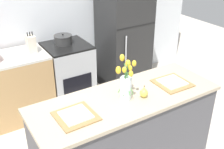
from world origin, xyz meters
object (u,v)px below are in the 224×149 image
(flower_vase, at_px, (126,83))
(plate_setting_left, at_px, (76,116))
(cooking_pot, at_px, (63,40))
(knife_block, at_px, (31,44))
(pear_figurine, at_px, (144,93))
(stove_range, at_px, (69,74))
(plate_setting_right, at_px, (172,83))
(refrigerator, at_px, (124,34))

(flower_vase, xyz_separation_m, plate_setting_left, (-0.50, -0.02, -0.15))
(cooking_pot, distance_m, knife_block, 0.47)
(flower_vase, distance_m, pear_figurine, 0.20)
(stove_range, height_order, cooking_pot, cooking_pot)
(pear_figurine, height_order, plate_setting_right, pear_figurine)
(refrigerator, height_order, plate_setting_left, refrigerator)
(refrigerator, bearing_deg, knife_block, -179.79)
(stove_range, height_order, flower_vase, flower_vase)
(stove_range, xyz_separation_m, plate_setting_left, (-0.63, -1.64, 0.50))
(plate_setting_left, distance_m, knife_block, 1.64)
(stove_range, height_order, refrigerator, refrigerator)
(flower_vase, bearing_deg, refrigerator, 56.42)
(stove_range, height_order, pear_figurine, pear_figurine)
(plate_setting_right, distance_m, knife_block, 1.87)
(pear_figurine, bearing_deg, stove_range, 91.01)
(cooking_pot, xyz_separation_m, knife_block, (-0.46, -0.06, 0.05))
(flower_vase, relative_size, cooking_pot, 1.67)
(stove_range, bearing_deg, plate_setting_left, -111.00)
(flower_vase, bearing_deg, cooking_pot, 86.32)
(knife_block, bearing_deg, stove_range, 0.56)
(flower_vase, bearing_deg, pear_figurine, -23.79)
(pear_figurine, bearing_deg, knife_block, 106.76)
(stove_range, xyz_separation_m, flower_vase, (-0.13, -1.62, 0.65))
(plate_setting_left, relative_size, plate_setting_right, 1.00)
(refrigerator, bearing_deg, stove_range, -179.96)
(refrigerator, height_order, pear_figurine, refrigerator)
(knife_block, bearing_deg, pear_figurine, -73.24)
(plate_setting_left, bearing_deg, cooking_pot, 70.20)
(plate_setting_right, bearing_deg, plate_setting_left, 180.00)
(refrigerator, relative_size, cooking_pot, 7.05)
(stove_range, distance_m, plate_setting_right, 1.76)
(plate_setting_left, bearing_deg, stove_range, 69.00)
(plate_setting_left, xyz_separation_m, cooking_pot, (0.61, 1.69, 0.01))
(stove_range, relative_size, cooking_pot, 3.59)
(flower_vase, bearing_deg, plate_setting_right, -1.64)
(plate_setting_left, height_order, plate_setting_right, same)
(stove_range, distance_m, refrigerator, 1.04)
(pear_figurine, xyz_separation_m, plate_setting_right, (0.40, 0.05, -0.04))
(refrigerator, bearing_deg, plate_setting_left, -133.95)
(pear_figurine, distance_m, plate_setting_right, 0.40)
(refrigerator, distance_m, knife_block, 1.43)
(plate_setting_left, relative_size, knife_block, 1.21)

